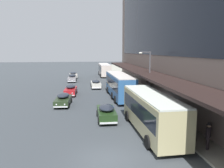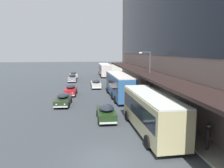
{
  "view_description": "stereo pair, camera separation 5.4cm",
  "coord_description": "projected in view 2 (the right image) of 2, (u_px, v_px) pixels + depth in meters",
  "views": [
    {
      "loc": [
        -1.37,
        -12.69,
        6.78
      ],
      "look_at": [
        2.64,
        18.13,
        1.98
      ],
      "focal_mm": 35.0,
      "sensor_mm": 36.0,
      "label": 1
    },
    {
      "loc": [
        -1.31,
        -12.69,
        6.78
      ],
      "look_at": [
        2.64,
        18.13,
        1.98
      ],
      "focal_mm": 35.0,
      "sensor_mm": 36.0,
      "label": 2
    }
  ],
  "objects": [
    {
      "name": "sedan_lead_near",
      "position": [
        72.0,
        78.0,
        47.89
      ],
      "size": [
        1.86,
        5.01,
        1.65
      ],
      "color": "gray",
      "rests_on": "ground"
    },
    {
      "name": "sedan_trailing_near",
      "position": [
        71.0,
        90.0,
        33.47
      ],
      "size": [
        1.91,
        4.59,
        1.59
      ],
      "color": "#A7191F",
      "rests_on": "ground"
    },
    {
      "name": "transit_bus_kerbside_far",
      "position": [
        151.0,
        111.0,
        17.93
      ],
      "size": [
        2.93,
        9.66,
        3.26
      ],
      "color": "tan",
      "rests_on": "ground"
    },
    {
      "name": "sedan_second_near",
      "position": [
        96.0,
        84.0,
        39.83
      ],
      "size": [
        1.81,
        4.96,
        1.51
      ],
      "color": "beige",
      "rests_on": "ground"
    },
    {
      "name": "pedestrian_at_kerb",
      "position": [
        208.0,
        135.0,
        14.6
      ],
      "size": [
        0.5,
        0.44,
        1.86
      ],
      "color": "black",
      "rests_on": "sidewalk_kerb"
    },
    {
      "name": "sedan_oncoming_rear",
      "position": [
        63.0,
        99.0,
        27.18
      ],
      "size": [
        2.01,
        4.64,
        1.51
      ],
      "color": "#23301C",
      "rests_on": "ground"
    },
    {
      "name": "transit_bus_kerbside_front",
      "position": [
        105.0,
        69.0,
        57.81
      ],
      "size": [
        2.76,
        10.02,
        3.23
      ],
      "color": "beige",
      "rests_on": "ground"
    },
    {
      "name": "ground",
      "position": [
        107.0,
        160.0,
        13.64
      ],
      "size": [
        240.0,
        240.0,
        0.0
      ],
      "primitive_type": "plane",
      "color": "#373C41"
    },
    {
      "name": "street_lamp",
      "position": [
        148.0,
        74.0,
        26.68
      ],
      "size": [
        1.5,
        0.28,
        6.5
      ],
      "color": "#4C4C51",
      "rests_on": "sidewalk_kerb"
    },
    {
      "name": "transit_bus_kerbside_rear",
      "position": [
        120.0,
        84.0,
        31.26
      ],
      "size": [
        2.92,
        10.85,
        3.41
      ],
      "color": "#31619C",
      "rests_on": "ground"
    },
    {
      "name": "fire_hydrant",
      "position": [
        154.0,
        105.0,
        25.18
      ],
      "size": [
        0.2,
        0.4,
        0.7
      ],
      "color": "red",
      "rests_on": "sidewalk_kerb"
    },
    {
      "name": "sedan_lead_mid",
      "position": [
        106.0,
        112.0,
        21.35
      ],
      "size": [
        1.83,
        4.28,
        1.57
      ],
      "color": "#1C3316",
      "rests_on": "ground"
    },
    {
      "name": "sedan_far_back",
      "position": [
        74.0,
        75.0,
        53.9
      ],
      "size": [
        2.16,
        4.64,
        1.57
      ],
      "color": "beige",
      "rests_on": "ground"
    }
  ]
}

